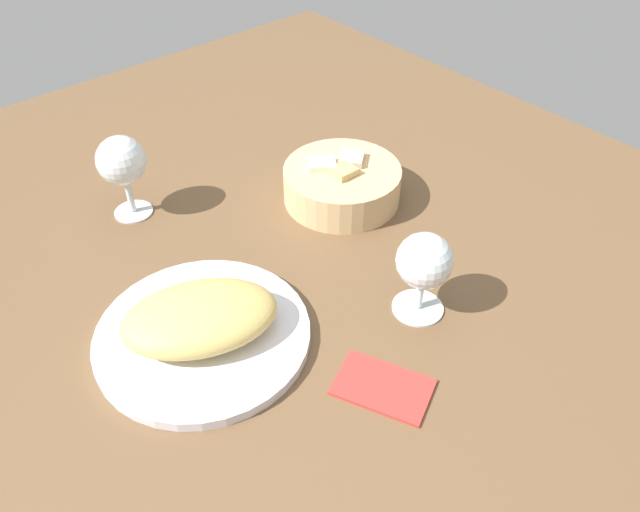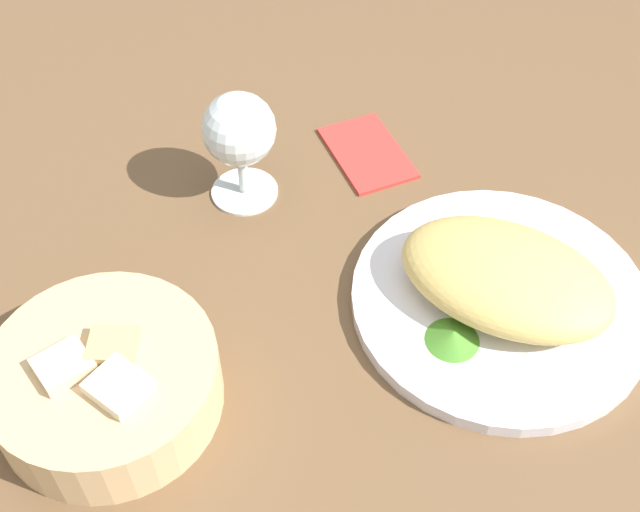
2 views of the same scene
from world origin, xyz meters
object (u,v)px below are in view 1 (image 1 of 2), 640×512
plate (203,336)px  folded_napkin (383,386)px  wine_glass_near (424,264)px  wine_glass_far (122,164)px  bread_basket (342,183)px

plate → folded_napkin: 23.18cm
plate → folded_napkin: (11.56, -20.10, -0.30)cm
folded_napkin → plate: bearing=5.8°
wine_glass_near → wine_glass_far: bearing=112.3°
bread_basket → folded_napkin: bearing=-125.3°
bread_basket → wine_glass_near: 26.76cm
bread_basket → wine_glass_near: wine_glass_near is taller
bread_basket → wine_glass_far: (-26.93, 18.71, 6.03)cm
plate → wine_glass_near: size_ratio=2.23×
bread_basket → wine_glass_near: size_ratio=1.54×
plate → folded_napkin: plate is taller
plate → bread_basket: bread_basket is taller
plate → wine_glass_far: wine_glass_far is taller
wine_glass_near → bread_basket: bearing=69.8°
bread_basket → folded_napkin: 37.71cm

